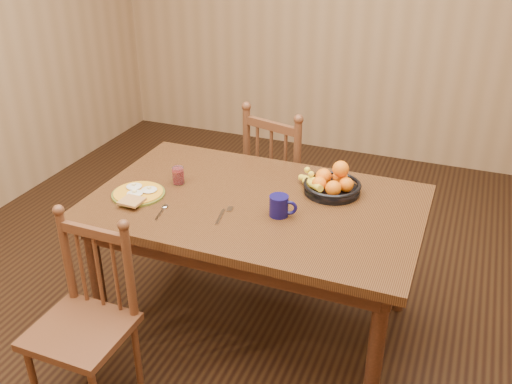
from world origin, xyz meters
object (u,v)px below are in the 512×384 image
at_px(coffee_mug, 280,206).
at_px(dining_table, 256,216).
at_px(chair_far, 284,182).
at_px(breakfast_plate, 138,193).
at_px(fruit_bowl, 332,184).
at_px(chair_near, 85,322).

bearing_deg(coffee_mug, dining_table, 149.76).
distance_m(dining_table, chair_far, 0.80).
relative_size(breakfast_plate, fruit_bowl, 0.89).
xyz_separation_m(chair_far, chair_near, (-0.39, -1.52, -0.05)).
bearing_deg(dining_table, fruit_bowl, 35.64).
xyz_separation_m(chair_far, fruit_bowl, (0.43, -0.54, 0.32)).
bearing_deg(chair_near, chair_far, 76.19).
relative_size(dining_table, breakfast_plate, 5.55).
bearing_deg(breakfast_plate, chair_near, -83.95).
bearing_deg(chair_far, fruit_bowl, 143.27).
height_order(dining_table, coffee_mug, coffee_mug).
bearing_deg(breakfast_plate, chair_far, 63.97).
relative_size(dining_table, coffee_mug, 11.96).
distance_m(chair_far, coffee_mug, 0.95).
relative_size(chair_near, breakfast_plate, 3.06).
xyz_separation_m(breakfast_plate, fruit_bowl, (0.88, 0.39, 0.03)).
height_order(coffee_mug, fruit_bowl, fruit_bowl).
bearing_deg(dining_table, chair_far, 98.29).
bearing_deg(chair_near, fruit_bowl, 50.66).
bearing_deg(coffee_mug, fruit_bowl, 62.86).
distance_m(dining_table, coffee_mug, 0.22).
height_order(dining_table, chair_near, chair_near).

